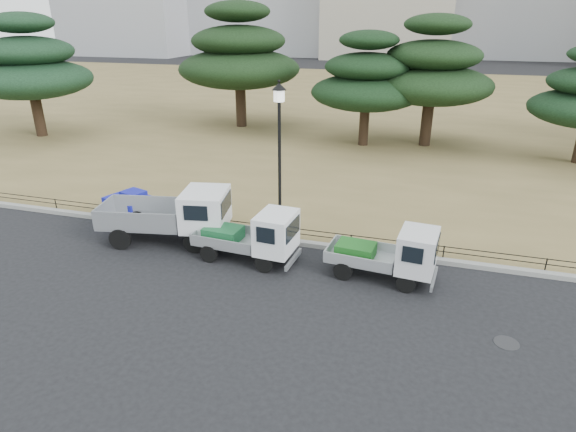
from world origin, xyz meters
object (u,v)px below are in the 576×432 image
(truck_kei_rear, at_px, (390,254))
(tarp_pile, at_px, (131,206))
(truck_large, at_px, (173,213))
(street_lamp, at_px, (279,136))
(truck_kei_front, at_px, (253,236))

(truck_kei_rear, distance_m, tarp_pile, 10.11)
(truck_large, xyz_separation_m, street_lamp, (3.49, 1.25, 2.65))
(truck_large, distance_m, street_lamp, 4.56)
(street_lamp, height_order, tarp_pile, street_lamp)
(truck_large, height_order, truck_kei_rear, truck_large)
(truck_kei_front, bearing_deg, street_lamp, 83.11)
(tarp_pile, bearing_deg, truck_kei_rear, -9.61)
(truck_kei_front, bearing_deg, tarp_pile, 167.06)
(tarp_pile, bearing_deg, street_lamp, 0.50)
(truck_large, relative_size, street_lamp, 0.88)
(truck_large, bearing_deg, truck_kei_rear, -14.43)
(truck_kei_front, xyz_separation_m, truck_kei_rear, (4.31, 0.04, -0.03))
(truck_large, height_order, truck_kei_front, truck_large)
(truck_large, bearing_deg, street_lamp, 9.05)
(truck_kei_rear, bearing_deg, street_lamp, 162.06)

